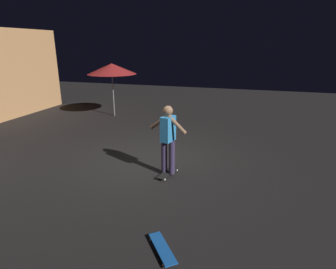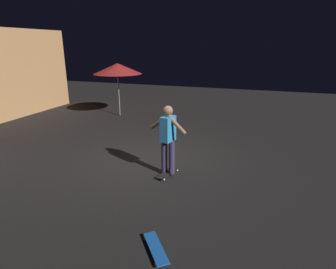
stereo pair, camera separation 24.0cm
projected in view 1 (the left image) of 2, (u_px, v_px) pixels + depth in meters
ground_plane at (147, 160)px, 7.81m from camera, size 28.00×28.00×0.00m
patio_umbrella at (112, 69)px, 12.01m from camera, size 2.10×2.10×2.30m
skateboard_ridden at (168, 173)px, 6.92m from camera, size 0.81×0.38×0.07m
skateboard_spare at (162, 248)px, 4.36m from camera, size 0.73×0.64×0.07m
skater at (168, 135)px, 6.62m from camera, size 0.42×0.97×1.67m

